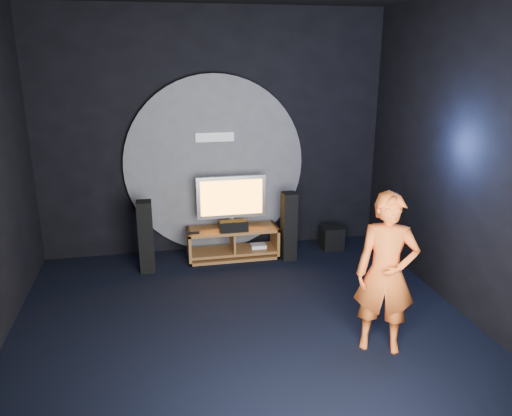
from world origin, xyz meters
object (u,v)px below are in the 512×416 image
(media_console, at_px, (233,245))
(player, at_px, (386,274))
(tv, at_px, (231,199))
(tower_speaker_left, at_px, (146,237))
(subwoofer, at_px, (332,237))
(tower_speaker_right, at_px, (289,226))

(media_console, height_order, player, player)
(tv, xyz_separation_m, tower_speaker_left, (-1.22, -0.30, -0.36))
(media_console, distance_m, player, 2.90)
(subwoofer, relative_size, player, 0.21)
(media_console, xyz_separation_m, tower_speaker_right, (0.77, -0.22, 0.30))
(tower_speaker_right, height_order, player, player)
(tower_speaker_left, relative_size, tower_speaker_right, 1.00)
(player, bearing_deg, subwoofer, 103.61)
(media_console, height_order, tower_speaker_right, tower_speaker_right)
(tower_speaker_left, bearing_deg, player, -45.77)
(subwoofer, bearing_deg, tower_speaker_left, -174.09)
(tower_speaker_right, height_order, subwoofer, tower_speaker_right)
(tower_speaker_left, bearing_deg, subwoofer, 5.91)
(tv, xyz_separation_m, tower_speaker_right, (0.78, -0.29, -0.36))
(tv, height_order, tower_speaker_left, tv)
(media_console, bearing_deg, player, -67.39)
(subwoofer, bearing_deg, tv, 179.30)
(player, bearing_deg, tower_speaker_left, 157.21)
(tv, distance_m, tower_speaker_left, 1.31)
(tower_speaker_left, bearing_deg, tower_speaker_right, 0.50)
(tower_speaker_left, distance_m, subwoofer, 2.79)
(media_console, relative_size, subwoofer, 3.79)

